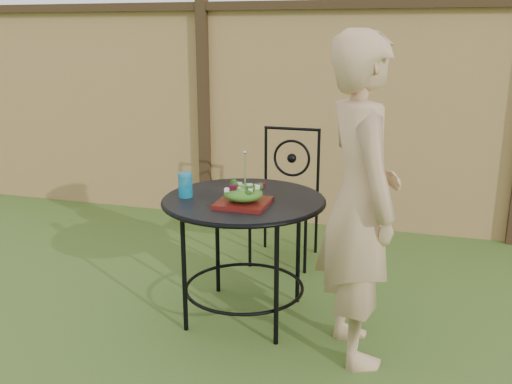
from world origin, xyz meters
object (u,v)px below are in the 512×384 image
Objects in this scene: patio_table at (244,221)px; salad_plate at (243,203)px; patio_chair at (286,192)px; diner at (360,202)px.

salad_plate is (0.04, -0.13, 0.15)m from patio_table.
patio_table is 0.97m from patio_chair.
patio_chair is at bearing 91.31° from salad_plate.
patio_chair reaches higher than patio_table.
patio_table is at bearing -90.87° from patio_chair.
diner is at bearing -7.24° from salad_plate.
patio_table is 0.74m from diner.
diner is at bearing -17.42° from patio_table.
diner reaches higher than salad_plate.
patio_chair is at bearing 89.13° from patio_table.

